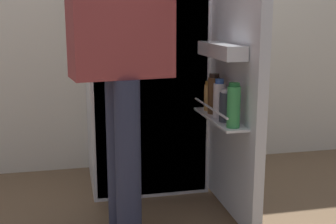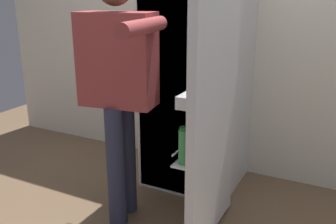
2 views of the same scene
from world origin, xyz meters
name	(u,v)px [view 1 (image 1 of 2)]	position (x,y,z in m)	size (l,w,h in m)	color
ground_plane	(161,215)	(0.00, 0.00, 0.00)	(5.81, 5.81, 0.00)	brown
refrigerator	(149,51)	(0.03, 0.51, 0.85)	(0.75, 1.29, 1.71)	silver
person	(123,42)	(-0.21, -0.16, 0.95)	(0.62, 0.72, 1.59)	#2D334C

